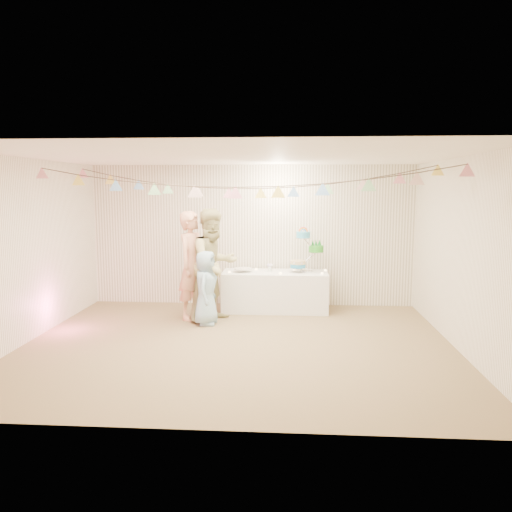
# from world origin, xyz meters

# --- Properties ---
(floor) EXTENTS (6.00, 6.00, 0.00)m
(floor) POSITION_xyz_m (0.00, 0.00, 0.00)
(floor) COLOR brown
(floor) RESTS_ON ground
(ceiling) EXTENTS (6.00, 6.00, 0.00)m
(ceiling) POSITION_xyz_m (0.00, 0.00, 2.60)
(ceiling) COLOR white
(ceiling) RESTS_ON ground
(back_wall) EXTENTS (6.00, 6.00, 0.00)m
(back_wall) POSITION_xyz_m (0.00, 2.50, 1.30)
(back_wall) COLOR white
(back_wall) RESTS_ON ground
(front_wall) EXTENTS (6.00, 6.00, 0.00)m
(front_wall) POSITION_xyz_m (0.00, -2.50, 1.30)
(front_wall) COLOR white
(front_wall) RESTS_ON ground
(left_wall) EXTENTS (5.00, 5.00, 0.00)m
(left_wall) POSITION_xyz_m (-3.00, 0.00, 1.30)
(left_wall) COLOR white
(left_wall) RESTS_ON ground
(right_wall) EXTENTS (5.00, 5.00, 0.00)m
(right_wall) POSITION_xyz_m (3.00, 0.00, 1.30)
(right_wall) COLOR white
(right_wall) RESTS_ON ground
(table) EXTENTS (1.86, 0.75, 0.70)m
(table) POSITION_xyz_m (0.46, 2.03, 0.35)
(table) COLOR white
(table) RESTS_ON floor
(cake_stand) EXTENTS (0.67, 0.39, 0.74)m
(cake_stand) POSITION_xyz_m (1.01, 2.08, 1.12)
(cake_stand) COLOR silver
(cake_stand) RESTS_ON table
(cake_bottom) EXTENTS (0.31, 0.31, 0.15)m
(cake_bottom) POSITION_xyz_m (0.86, 2.02, 0.84)
(cake_bottom) COLOR teal
(cake_bottom) RESTS_ON cake_stand
(cake_middle) EXTENTS (0.27, 0.27, 0.22)m
(cake_middle) POSITION_xyz_m (1.19, 2.17, 1.11)
(cake_middle) COLOR #278F1F
(cake_middle) RESTS_ON cake_stand
(cake_top_tier) EXTENTS (0.25, 0.25, 0.19)m
(cake_top_tier) POSITION_xyz_m (0.95, 2.05, 1.38)
(cake_top_tier) COLOR #41A5CC
(cake_top_tier) RESTS_ON cake_stand
(platter) EXTENTS (0.32, 0.32, 0.02)m
(platter) POSITION_xyz_m (-0.11, 1.98, 0.76)
(platter) COLOR white
(platter) RESTS_ON table
(posy) EXTENTS (0.13, 0.13, 0.14)m
(posy) POSITION_xyz_m (0.36, 2.08, 0.82)
(posy) COLOR white
(posy) RESTS_ON table
(person_adult_a) EXTENTS (0.65, 0.77, 1.81)m
(person_adult_a) POSITION_xyz_m (-0.90, 1.39, 0.90)
(person_adult_a) COLOR tan
(person_adult_a) RESTS_ON floor
(person_adult_b) EXTENTS (1.14, 1.13, 1.85)m
(person_adult_b) POSITION_xyz_m (-0.53, 1.31, 0.93)
(person_adult_b) COLOR tan
(person_adult_b) RESTS_ON floor
(person_child) EXTENTS (0.40, 0.60, 1.19)m
(person_child) POSITION_xyz_m (-0.62, 1.03, 0.60)
(person_child) COLOR #8DB3C8
(person_child) RESTS_ON floor
(bunting_back) EXTENTS (5.60, 1.10, 0.40)m
(bunting_back) POSITION_xyz_m (0.00, 1.10, 2.35)
(bunting_back) COLOR pink
(bunting_back) RESTS_ON ceiling
(bunting_front) EXTENTS (5.60, 0.90, 0.36)m
(bunting_front) POSITION_xyz_m (0.00, -0.20, 2.32)
(bunting_front) COLOR #72A5E5
(bunting_front) RESTS_ON ceiling
(tealight_0) EXTENTS (0.04, 0.04, 0.03)m
(tealight_0) POSITION_xyz_m (-0.34, 1.88, 0.71)
(tealight_0) COLOR #FFD88C
(tealight_0) RESTS_ON table
(tealight_1) EXTENTS (0.04, 0.04, 0.03)m
(tealight_1) POSITION_xyz_m (0.11, 2.21, 0.71)
(tealight_1) COLOR #FFD88C
(tealight_1) RESTS_ON table
(tealight_2) EXTENTS (0.04, 0.04, 0.03)m
(tealight_2) POSITION_xyz_m (0.56, 1.81, 0.71)
(tealight_2) COLOR #FFD88C
(tealight_2) RESTS_ON table
(tealight_3) EXTENTS (0.04, 0.04, 0.03)m
(tealight_3) POSITION_xyz_m (0.81, 2.25, 0.71)
(tealight_3) COLOR #FFD88C
(tealight_3) RESTS_ON table
(tealight_4) EXTENTS (0.04, 0.04, 0.03)m
(tealight_4) POSITION_xyz_m (1.28, 1.85, 0.71)
(tealight_4) COLOR #FFD88C
(tealight_4) RESTS_ON table
(tealight_5) EXTENTS (0.04, 0.04, 0.03)m
(tealight_5) POSITION_xyz_m (1.36, 2.18, 0.71)
(tealight_5) COLOR #FFD88C
(tealight_5) RESTS_ON table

